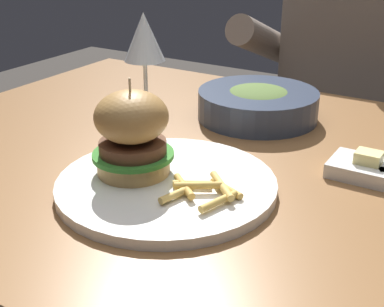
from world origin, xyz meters
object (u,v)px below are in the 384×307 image
object	(u,v)px
soup_bowl	(258,103)
diner_person	(355,132)
burger_sandwich	(132,133)
wine_glass	(144,41)
butter_dish	(367,168)
main_plate	(167,185)

from	to	relation	value
soup_bowl	diner_person	xyz separation A→B (m)	(0.06, 0.48, -0.20)
burger_sandwich	soup_bowl	world-z (taller)	burger_sandwich
wine_glass	diner_person	distance (m)	0.71
butter_dish	diner_person	distance (m)	0.66
butter_dish	main_plate	bearing A→B (deg)	-140.46
main_plate	diner_person	distance (m)	0.81
burger_sandwich	butter_dish	size ratio (longest dim) A/B	1.31
burger_sandwich	soup_bowl	xyz separation A→B (m)	(0.03, 0.31, -0.04)
main_plate	soup_bowl	distance (m)	0.31
main_plate	burger_sandwich	distance (m)	0.08
main_plate	soup_bowl	world-z (taller)	soup_bowl
burger_sandwich	diner_person	bearing A→B (deg)	83.37
wine_glass	soup_bowl	distance (m)	0.22
diner_person	butter_dish	bearing A→B (deg)	-74.85
burger_sandwich	wine_glass	size ratio (longest dim) A/B	0.69
burger_sandwich	wine_glass	bearing A→B (deg)	121.71
main_plate	burger_sandwich	world-z (taller)	burger_sandwich
main_plate	butter_dish	size ratio (longest dim) A/B	2.91
burger_sandwich	soup_bowl	size ratio (longest dim) A/B	0.61
burger_sandwich	diner_person	world-z (taller)	diner_person
main_plate	diner_person	xyz separation A→B (m)	(0.04, 0.79, -0.18)
burger_sandwich	main_plate	bearing A→B (deg)	3.48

